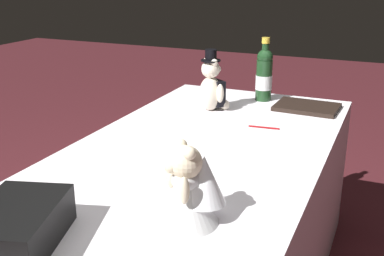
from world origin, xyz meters
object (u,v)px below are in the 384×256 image
at_px(champagne_bottle, 264,74).
at_px(guestbook, 307,107).
at_px(signing_pen, 263,127).
at_px(gift_case_black, 17,226).
at_px(teddy_bear_groom, 212,87).
at_px(teddy_bear_bride, 190,188).

relative_size(champagne_bottle, guestbook, 1.09).
bearing_deg(signing_pen, champagne_bottle, 15.67).
bearing_deg(gift_case_black, signing_pen, -15.75).
bearing_deg(signing_pen, guestbook, -17.86).
relative_size(teddy_bear_groom, champagne_bottle, 0.91).
bearing_deg(gift_case_black, guestbook, -16.27).
distance_m(champagne_bottle, signing_pen, 0.48).
distance_m(teddy_bear_bride, champagne_bottle, 1.30).
distance_m(teddy_bear_bride, guestbook, 1.22).
bearing_deg(guestbook, champagne_bottle, 75.24).
bearing_deg(guestbook, gift_case_black, 166.26).
bearing_deg(guestbook, teddy_bear_groom, 117.18).
bearing_deg(guestbook, teddy_bear_bride, 178.37).
bearing_deg(teddy_bear_groom, teddy_bear_bride, -161.78).
bearing_deg(teddy_bear_bride, guestbook, -4.16).
height_order(signing_pen, gift_case_black, gift_case_black).
relative_size(champagne_bottle, gift_case_black, 0.96).
xyz_separation_m(teddy_bear_bride, gift_case_black, (-0.28, 0.35, -0.05)).
distance_m(teddy_bear_groom, guestbook, 0.48).
relative_size(teddy_bear_groom, teddy_bear_bride, 1.28).
bearing_deg(champagne_bottle, gift_case_black, 172.95).
xyz_separation_m(gift_case_black, guestbook, (1.49, -0.44, -0.04)).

